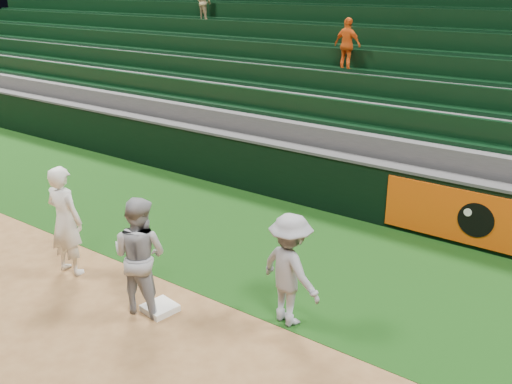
{
  "coord_description": "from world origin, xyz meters",
  "views": [
    {
      "loc": [
        5.78,
        -4.83,
        4.58
      ],
      "look_at": [
        0.52,
        2.3,
        1.3
      ],
      "focal_mm": 40.0,
      "sensor_mm": 36.0,
      "label": 1
    }
  ],
  "objects_px": {
    "first_baseman": "(65,221)",
    "first_base": "(160,308)",
    "baserunner": "(140,255)",
    "base_coach": "(290,270)"
  },
  "relations": [
    {
      "from": "first_baseman",
      "to": "first_base",
      "type": "bearing_deg",
      "value": 174.38
    },
    {
      "from": "baserunner",
      "to": "base_coach",
      "type": "height_order",
      "value": "baserunner"
    },
    {
      "from": "first_baseman",
      "to": "base_coach",
      "type": "height_order",
      "value": "first_baseman"
    },
    {
      "from": "first_base",
      "to": "base_coach",
      "type": "bearing_deg",
      "value": 28.13
    },
    {
      "from": "first_baseman",
      "to": "base_coach",
      "type": "bearing_deg",
      "value": -172.32
    },
    {
      "from": "first_base",
      "to": "first_baseman",
      "type": "distance_m",
      "value": 2.27
    },
    {
      "from": "first_base",
      "to": "base_coach",
      "type": "distance_m",
      "value": 2.07
    },
    {
      "from": "first_baseman",
      "to": "base_coach",
      "type": "distance_m",
      "value": 3.89
    },
    {
      "from": "base_coach",
      "to": "baserunner",
      "type": "bearing_deg",
      "value": 42.45
    },
    {
      "from": "first_baseman",
      "to": "baserunner",
      "type": "xyz_separation_m",
      "value": [
        1.85,
        -0.09,
        -0.04
      ]
    }
  ]
}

